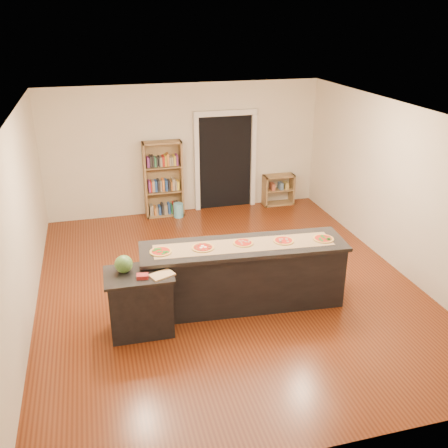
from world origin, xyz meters
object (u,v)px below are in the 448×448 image
object	(u,v)px
waste_bin	(178,210)
watermelon	(124,264)
side_counter	(140,302)
bookshelf	(163,179)
low_shelf	(278,190)
kitchen_island	(243,275)

from	to	relation	value
waste_bin	watermelon	xyz separation A→B (m)	(-1.42, -3.97, 0.88)
waste_bin	side_counter	bearing A→B (deg)	-107.06
bookshelf	waste_bin	xyz separation A→B (m)	(0.27, -0.18, -0.67)
low_shelf	waste_bin	xyz separation A→B (m)	(-2.38, -0.18, -0.20)
watermelon	low_shelf	bearing A→B (deg)	47.51
side_counter	bookshelf	size ratio (longest dim) A/B	0.56
watermelon	kitchen_island	bearing A→B (deg)	7.19
side_counter	bookshelf	xyz separation A→B (m)	(0.97, 4.23, 0.37)
kitchen_island	watermelon	size ratio (longest dim) A/B	12.43
low_shelf	waste_bin	world-z (taller)	low_shelf
low_shelf	waste_bin	size ratio (longest dim) A/B	2.29
bookshelf	watermelon	size ratio (longest dim) A/B	6.77
kitchen_island	bookshelf	world-z (taller)	bookshelf
bookshelf	low_shelf	bearing A→B (deg)	-0.11
kitchen_island	watermelon	distance (m)	1.84
bookshelf	waste_bin	bearing A→B (deg)	-33.97
bookshelf	low_shelf	size ratio (longest dim) A/B	2.33
kitchen_island	watermelon	world-z (taller)	watermelon
kitchen_island	waste_bin	world-z (taller)	kitchen_island
side_counter	waste_bin	xyz separation A→B (m)	(1.24, 4.05, -0.30)
bookshelf	waste_bin	distance (m)	0.75
side_counter	watermelon	world-z (taller)	watermelon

